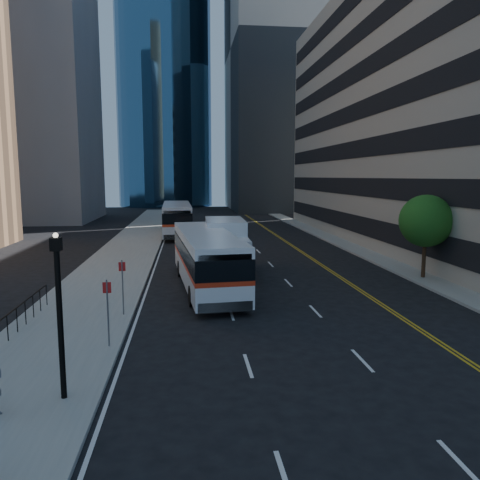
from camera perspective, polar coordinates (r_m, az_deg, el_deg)
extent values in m
plane|color=black|center=(20.71, 9.33, -10.17)|extent=(160.00, 160.00, 0.00)
cube|color=gray|center=(44.67, -12.85, -0.49)|extent=(5.00, 90.00, 0.15)
cube|color=gray|center=(46.68, 11.67, -0.11)|extent=(2.00, 90.00, 0.15)
cube|color=gray|center=(96.85, 8.39, 21.83)|extent=(30.00, 28.00, 60.00)
cylinder|color=#2A5071|center=(109.35, -9.43, 25.59)|extent=(20.00, 20.00, 80.00)
cube|color=gray|center=(75.27, -24.75, 15.60)|extent=(18.00, 18.00, 35.00)
cylinder|color=#332114|center=(31.00, 21.49, -2.23)|extent=(0.24, 0.24, 2.20)
sphere|color=#1E4D16|center=(30.70, 21.72, 2.18)|extent=(3.20, 3.20, 3.20)
cylinder|color=black|center=(14.03, -21.05, -9.73)|extent=(0.16, 0.16, 4.20)
cube|color=black|center=(13.54, -21.52, -0.47)|extent=(0.28, 0.28, 0.36)
cube|color=white|center=(26.86, -4.11, -3.88)|extent=(3.86, 12.61, 1.14)
cube|color=red|center=(26.73, -4.12, -2.47)|extent=(3.88, 12.64, 0.23)
cube|color=black|center=(26.63, -4.13, -1.26)|extent=(3.88, 12.64, 0.93)
cube|color=white|center=(26.52, -4.15, 0.39)|extent=(3.86, 12.61, 0.52)
cylinder|color=black|center=(23.21, -5.85, -6.81)|extent=(0.41, 1.06, 1.03)
cylinder|color=black|center=(23.57, 0.12, -6.54)|extent=(0.41, 1.06, 1.03)
cylinder|color=black|center=(30.04, -7.28, -3.48)|extent=(0.41, 1.06, 1.03)
cylinder|color=black|center=(30.33, -2.65, -3.32)|extent=(0.41, 1.06, 1.03)
cube|color=silver|center=(51.33, -7.68, 1.71)|extent=(3.21, 13.25, 1.21)
cube|color=red|center=(51.27, -7.69, 2.50)|extent=(3.23, 13.27, 0.24)
cube|color=black|center=(51.21, -7.70, 3.18)|extent=(3.23, 13.27, 0.99)
cube|color=silver|center=(51.16, -7.72, 4.10)|extent=(3.21, 13.25, 0.55)
cylinder|color=black|center=(47.47, -9.21, 0.66)|extent=(0.36, 1.11, 1.10)
cylinder|color=black|center=(47.48, -6.06, 0.71)|extent=(0.36, 1.11, 1.10)
cylinder|color=black|center=(54.88, -9.06, 1.61)|extent=(0.36, 1.11, 1.10)
cylinder|color=black|center=(54.90, -6.33, 1.66)|extent=(0.36, 1.11, 1.10)
cube|color=silver|center=(27.88, -1.36, -2.21)|extent=(2.55, 2.34, 2.20)
cube|color=black|center=(26.83, -1.21, -1.69)|extent=(2.31, 0.10, 1.15)
cube|color=silver|center=(31.39, -1.84, 0.07)|extent=(2.59, 5.06, 2.72)
cube|color=black|center=(30.51, -1.69, -3.13)|extent=(2.03, 6.93, 0.26)
cylinder|color=black|center=(27.81, -3.66, -4.37)|extent=(0.31, 1.01, 1.00)
cylinder|color=black|center=(27.97, 1.00, -4.29)|extent=(0.31, 1.01, 1.00)
cylinder|color=black|center=(32.94, -3.95, -2.47)|extent=(0.31, 1.01, 1.00)
cylinder|color=black|center=(33.07, -0.02, -2.41)|extent=(0.31, 1.01, 1.00)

